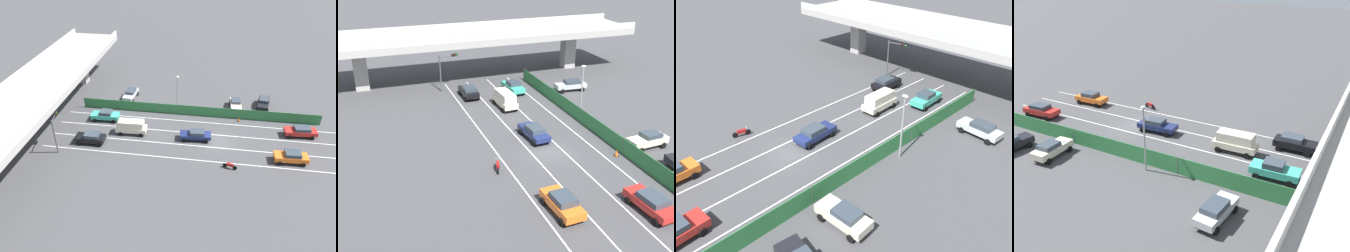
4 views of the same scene
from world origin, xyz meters
TOP-DOWN VIEW (x-y plane):
  - ground_plane at (0.00, 0.00)m, footprint 300.00×300.00m
  - lane_line_left_edge at (-4.97, 3.59)m, footprint 0.14×43.18m
  - lane_line_mid_left at (-1.66, 3.59)m, footprint 0.14×43.18m
  - lane_line_mid_right at (1.66, 3.59)m, footprint 0.14×43.18m
  - lane_line_right_edge at (4.97, 3.59)m, footprint 0.14×43.18m
  - elevated_overpass at (0.00, 27.18)m, footprint 52.21×9.51m
  - green_fence at (7.00, 3.59)m, footprint 0.10×39.28m
  - car_sedan_navy at (-0.03, 3.29)m, footprint 2.25×4.69m
  - car_van_cream at (0.21, 13.13)m, footprint 2.18×4.67m
  - car_taxi_orange at (-3.41, -9.89)m, footprint 2.22×4.54m
  - car_taxi_teal at (3.33, 18.22)m, footprint 2.20×4.55m
  - car_sedan_red at (3.28, -12.28)m, footprint 2.32×4.81m
  - car_sedan_black at (-3.16, 18.41)m, footprint 2.12×4.34m
  - motorcycle at (-6.00, -1.74)m, footprint 0.75×1.91m
  - parked_sedan_cream at (10.33, -2.71)m, footprint 4.45×2.17m
  - parked_wagon_silver at (11.39, 16.07)m, footprint 4.58×2.20m
  - traffic_light at (-5.21, 22.48)m, footprint 2.88×0.91m
  - street_lamp at (7.87, 7.12)m, footprint 0.60×0.36m
  - traffic_cone at (6.18, -3.25)m, footprint 0.47×0.47m

SIDE VIEW (x-z plane):
  - ground_plane at x=0.00m, z-range 0.00..0.00m
  - lane_line_left_edge at x=-4.97m, z-range 0.00..0.01m
  - lane_line_mid_left at x=-1.66m, z-range 0.00..0.01m
  - lane_line_mid_right at x=1.66m, z-range 0.00..0.01m
  - lane_line_right_edge at x=4.97m, z-range 0.00..0.01m
  - traffic_cone at x=6.18m, z-range -0.02..0.72m
  - motorcycle at x=-6.00m, z-range -0.01..0.93m
  - car_sedan_navy at x=-0.03m, z-range 0.10..1.65m
  - green_fence at x=7.00m, z-range 0.00..1.76m
  - parked_wagon_silver at x=11.39m, z-range 0.10..1.70m
  - car_sedan_red at x=3.28m, z-range 0.11..1.71m
  - parked_sedan_cream at x=10.33m, z-range 0.10..1.72m
  - car_taxi_orange at x=-3.41m, z-range 0.09..1.76m
  - car_sedan_black at x=-3.16m, z-range 0.10..1.75m
  - car_taxi_teal at x=3.33m, z-range 0.07..1.78m
  - car_van_cream at x=0.21m, z-range 0.14..2.32m
  - traffic_light at x=-5.21m, z-range 1.08..6.37m
  - street_lamp at x=7.87m, z-range 0.75..7.28m
  - elevated_overpass at x=0.00m, z-range 2.25..10.00m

